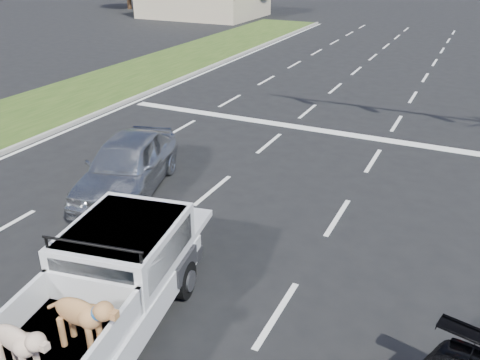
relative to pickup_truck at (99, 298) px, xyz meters
The scene contains 6 objects.
ground 2.19m from the pickup_truck, 72.05° to the left, with size 160.00×160.00×0.00m, color black.
road_markings 8.53m from the pickup_truck, 85.84° to the left, with size 17.75×60.00×0.01m.
grass_median_left 13.48m from the pickup_truck, 144.02° to the left, with size 5.00×60.00×0.10m, color #274114.
curb_left 11.59m from the pickup_truck, 136.87° to the left, with size 0.15×60.00×0.14m, color gray.
pickup_truck is the anchor object (origin of this frame).
silver_sedan 5.85m from the pickup_truck, 122.87° to the left, with size 1.81×4.51×1.54m, color #B5B8BD.
Camera 1 is at (4.32, -6.89, 6.10)m, focal length 38.00 mm.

